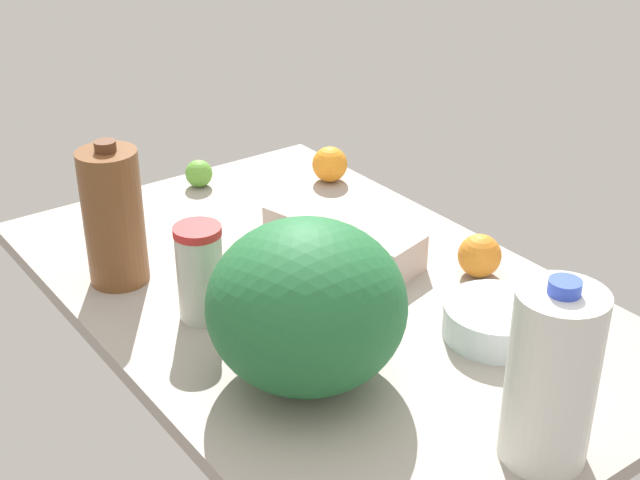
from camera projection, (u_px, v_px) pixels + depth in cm
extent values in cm
cube|color=#A2988F|center=(320.00, 298.00, 156.77)|extent=(120.00, 76.00, 3.00)
cylinder|color=beige|center=(200.00, 276.00, 145.13)|extent=(7.61, 7.61, 15.26)
cylinder|color=red|center=(197.00, 231.00, 141.31)|extent=(7.84, 7.84, 1.40)
cylinder|color=silver|center=(496.00, 321.00, 142.26)|extent=(17.12, 17.12, 5.50)
cube|color=beige|center=(343.00, 238.00, 166.63)|extent=(32.85, 17.67, 6.90)
cylinder|color=white|center=(552.00, 377.00, 112.66)|extent=(11.64, 11.64, 24.73)
cylinder|color=blue|center=(565.00, 287.00, 106.57)|extent=(4.07, 4.07, 1.80)
cylinder|color=brown|center=(114.00, 218.00, 153.99)|extent=(10.45, 10.45, 24.59)
cylinder|color=#59331E|center=(105.00, 146.00, 147.93)|extent=(3.66, 3.66, 1.80)
ellipsoid|color=#236A37|center=(307.00, 305.00, 127.85)|extent=(29.21, 29.21, 25.01)
sphere|color=#64AC3A|center=(199.00, 173.00, 194.95)|extent=(6.00, 6.00, 6.00)
sphere|color=orange|center=(480.00, 256.00, 159.32)|extent=(7.84, 7.84, 7.84)
sphere|color=orange|center=(330.00, 164.00, 197.20)|extent=(7.86, 7.86, 7.86)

